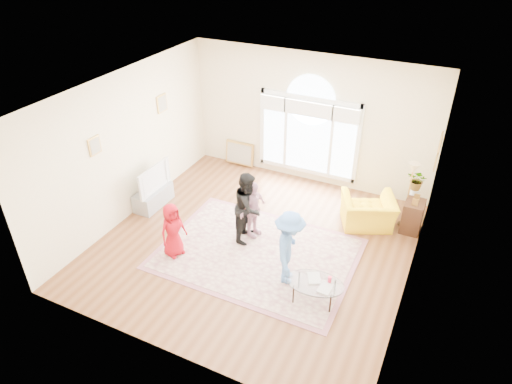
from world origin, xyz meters
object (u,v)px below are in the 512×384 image
at_px(television, 151,178).
at_px(armchair, 368,212).
at_px(tv_console, 153,197).
at_px(coffee_table, 315,283).
at_px(area_rug, 257,253).

distance_m(television, armchair, 4.83).
height_order(tv_console, coffee_table, coffee_table).
bearing_deg(coffee_table, television, 157.64).
bearing_deg(area_rug, armchair, 48.08).
height_order(area_rug, armchair, armchair).
relative_size(area_rug, television, 3.37).
relative_size(tv_console, armchair, 0.93).
relative_size(area_rug, tv_console, 3.60).
height_order(area_rug, television, television).
bearing_deg(coffee_table, area_rug, 147.58).
height_order(tv_console, armchair, armchair).
bearing_deg(armchair, television, -7.92).
bearing_deg(television, tv_console, 180.00).
height_order(television, coffee_table, television).
height_order(coffee_table, armchair, armchair).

